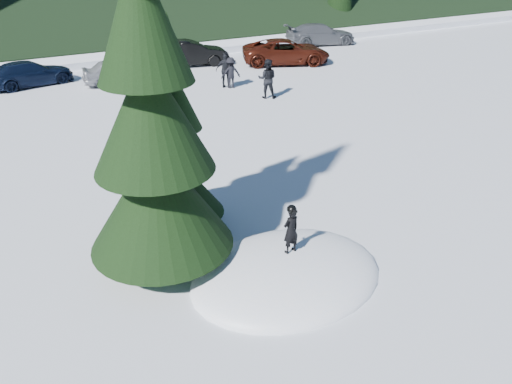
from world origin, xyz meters
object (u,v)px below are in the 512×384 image
spruce_tall (152,129)px  car_6 (286,52)px  adult_2 (231,73)px  car_5 (191,53)px  child_skier (291,230)px  spruce_short (177,152)px  adult_1 (226,70)px  car_3 (30,73)px  car_7 (320,34)px  car_4 (120,71)px  adult_0 (267,79)px

spruce_tall → car_6: bearing=49.8°
adult_2 → car_5: (0.13, 5.43, -0.04)m
child_skier → spruce_short: bearing=-71.7°
adult_1 → car_6: bearing=-118.6°
car_3 → car_6: car_6 is taller
car_5 → car_7: 10.42m
car_4 → car_6: car_6 is taller
car_4 → car_3: bearing=71.4°
car_4 → adult_0: bearing=-132.4°
car_5 → adult_2: bearing=-170.0°
adult_1 → adult_0: bearing=141.7°
adult_0 → adult_1: 2.68m
spruce_tall → adult_2: spruce_tall is taller
car_5 → adult_1: bearing=-171.9°
child_skier → car_6: bearing=-128.9°
spruce_short → car_7: spruce_short is taller
car_7 → car_6: bearing=139.2°
adult_2 → car_6: adult_2 is taller
adult_1 → car_3: adult_1 is taller
adult_1 → car_4: 5.53m
spruce_short → car_3: size_ratio=1.27×
spruce_tall → car_7: (18.61, 19.60, -2.61)m
adult_1 → car_6: (5.41, 2.95, -0.15)m
spruce_tall → spruce_short: 2.11m
spruce_short → child_skier: size_ratio=4.82×
child_skier → car_3: (-2.90, 19.72, -0.42)m
child_skier → car_4: size_ratio=0.30×
spruce_short → adult_1: 13.50m
spruce_short → car_6: 19.08m
child_skier → car_4: child_skier is taller
car_4 → car_6: 9.80m
adult_0 → car_3: bearing=-6.0°
spruce_tall → car_3: 18.32m
spruce_tall → car_3: size_ratio=2.03×
car_7 → adult_0: bearing=146.9°
adult_1 → car_6: size_ratio=0.34×
adult_1 → car_7: (10.62, 6.71, -0.15)m
car_6 → adult_1: bearing=141.9°
spruce_tall → spruce_short: (1.00, 1.40, -1.22)m
adult_2 → car_4: (-4.56, 3.51, -0.12)m
adult_2 → car_7: 12.50m
car_5 → car_7: size_ratio=0.89×
child_skier → adult_2: (5.76, 14.34, -0.28)m
car_5 → car_4: bearing=123.7°
adult_0 → car_5: adult_0 is taller
child_skier → car_7: size_ratio=0.23×
spruce_tall → car_6: size_ratio=1.67×
car_3 → car_5: car_5 is taller
car_3 → car_5: bearing=-101.4°
car_5 → car_7: (10.32, 1.43, -0.01)m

